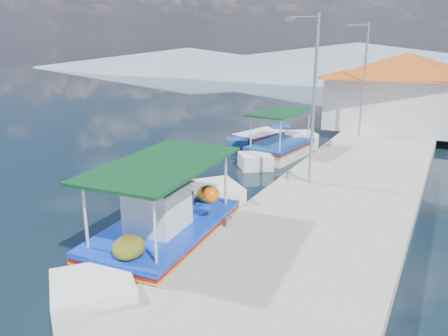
% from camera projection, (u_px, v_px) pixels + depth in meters
% --- Properties ---
extents(ground, '(160.00, 160.00, 0.00)m').
position_uv_depth(ground, '(177.00, 192.00, 16.76)').
color(ground, black).
rests_on(ground, ground).
extents(quay, '(5.00, 44.00, 0.50)m').
position_uv_depth(quay, '(365.00, 167.00, 19.11)').
color(quay, '#A8A49D').
rests_on(quay, ground).
extents(bollards, '(0.20, 17.20, 0.30)m').
position_uv_depth(bollards, '(314.00, 156.00, 19.31)').
color(bollards, '#A5A8AD').
rests_on(bollards, quay).
extents(main_caique, '(2.92, 8.52, 2.82)m').
position_uv_depth(main_caique, '(167.00, 231.00, 12.01)').
color(main_caique, white).
rests_on(main_caique, ground).
extents(caique_green_canopy, '(2.53, 6.69, 2.52)m').
position_uv_depth(caique_green_canopy, '(280.00, 149.00, 21.64)').
color(caique_green_canopy, white).
rests_on(caique_green_canopy, ground).
extents(caique_blue_hull, '(2.53, 5.16, 0.95)m').
position_uv_depth(caique_blue_hull, '(260.00, 139.00, 24.54)').
color(caique_blue_hull, navy).
rests_on(caique_blue_hull, ground).
extents(harbor_building, '(10.49, 10.49, 4.40)m').
position_uv_depth(harbor_building, '(403.00, 89.00, 25.88)').
color(harbor_building, white).
rests_on(harbor_building, quay).
extents(lamp_post_near, '(1.21, 0.14, 6.00)m').
position_uv_depth(lamp_post_near, '(312.00, 92.00, 15.33)').
color(lamp_post_near, '#A5A8AD').
rests_on(lamp_post_near, quay).
extents(lamp_post_far, '(1.21, 0.14, 6.00)m').
position_uv_depth(lamp_post_far, '(363.00, 74.00, 22.95)').
color(lamp_post_far, '#A5A8AD').
rests_on(lamp_post_far, quay).
extents(mountain_ridge, '(171.40, 96.00, 5.50)m').
position_uv_depth(mountain_ridge, '(441.00, 66.00, 60.65)').
color(mountain_ridge, slate).
rests_on(mountain_ridge, ground).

